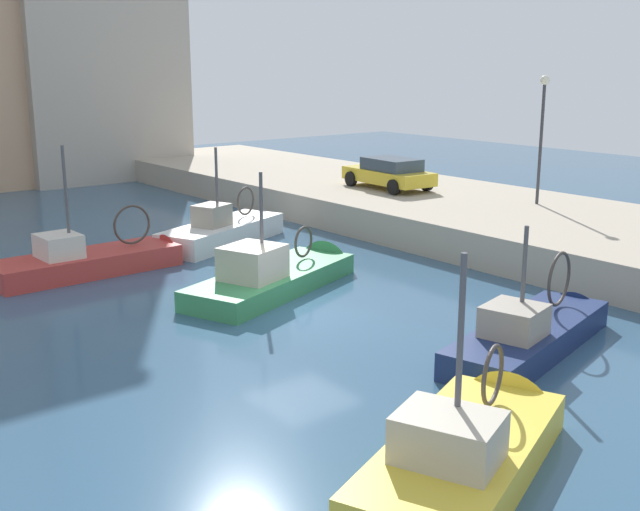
{
  "coord_description": "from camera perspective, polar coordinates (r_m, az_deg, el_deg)",
  "views": [
    {
      "loc": [
        -12.1,
        -16.05,
        6.52
      ],
      "look_at": [
        1.29,
        0.86,
        1.2
      ],
      "focal_mm": 44.26,
      "sensor_mm": 36.0,
      "label": 1
    }
  ],
  "objects": [
    {
      "name": "fishing_boat_red",
      "position": [
        26.11,
        -15.68,
        -0.92
      ],
      "size": [
        6.65,
        2.21,
        4.94
      ],
      "color": "#BC3833",
      "rests_on": "ground"
    },
    {
      "name": "parked_car_yellow",
      "position": [
        34.06,
        5.03,
        5.98
      ],
      "size": [
        2.24,
        4.34,
        1.32
      ],
      "color": "gold",
      "rests_on": "quay_wall"
    },
    {
      "name": "quay_streetlamp",
      "position": [
        31.11,
        15.78,
        9.54
      ],
      "size": [
        0.36,
        0.36,
        4.83
      ],
      "color": "#38383D",
      "rests_on": "quay_wall"
    },
    {
      "name": "fishing_boat_green",
      "position": [
        23.38,
        -2.92,
        -2.01
      ],
      "size": [
        7.19,
        4.25,
        4.48
      ],
      "color": "#388951",
      "rests_on": "ground"
    },
    {
      "name": "fishing_boat_navy",
      "position": [
        19.29,
        15.26,
        -6.09
      ],
      "size": [
        6.83,
        3.17,
        3.81
      ],
      "color": "navy",
      "rests_on": "ground"
    },
    {
      "name": "fishing_boat_yellow",
      "position": [
        13.73,
        10.82,
        -14.27
      ],
      "size": [
        6.26,
        4.07,
        4.73
      ],
      "color": "gold",
      "rests_on": "ground"
    },
    {
      "name": "water_surface",
      "position": [
        21.13,
        -1.29,
        -4.12
      ],
      "size": [
        80.0,
        80.0,
        0.0
      ],
      "primitive_type": "plane",
      "color": "#335675",
      "rests_on": "ground"
    },
    {
      "name": "quay_wall",
      "position": [
        29.15,
        17.04,
        1.52
      ],
      "size": [
        9.0,
        56.0,
        1.2
      ],
      "primitive_type": "cube",
      "color": "#ADA08C",
      "rests_on": "ground"
    },
    {
      "name": "fishing_boat_white",
      "position": [
        29.46,
        -6.67,
        1.15
      ],
      "size": [
        6.5,
        3.97,
        4.38
      ],
      "color": "white",
      "rests_on": "ground"
    }
  ]
}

